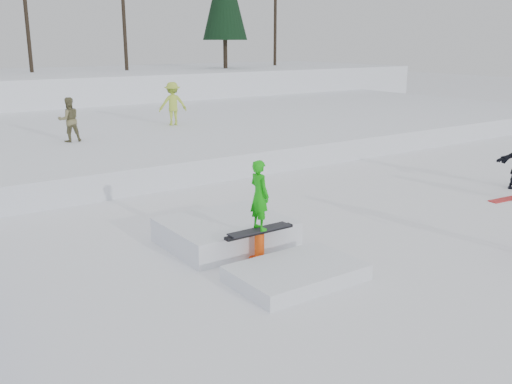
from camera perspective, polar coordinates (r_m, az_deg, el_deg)
ground at (r=11.29m, az=3.79°, el=-7.94°), size 120.00×120.00×0.00m
snow_midrise at (r=25.27m, az=-19.60°, el=5.01°), size 50.00×18.00×0.80m
walker_olive at (r=21.83m, az=-18.19°, el=6.89°), size 0.80×0.64×1.61m
walker_ygreen at (r=25.18m, az=-8.33°, el=8.73°), size 1.34×1.00×1.85m
loose_board_red at (r=17.75m, az=23.92°, el=-0.62°), size 1.42×0.41×0.03m
jib_rail_feature at (r=12.11m, az=-1.24°, el=-4.73°), size 2.60×4.40×2.11m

